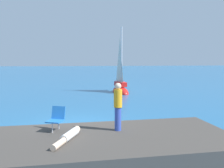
{
  "coord_description": "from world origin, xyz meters",
  "views": [
    {
      "loc": [
        0.49,
        -11.27,
        3.06
      ],
      "look_at": [
        2.59,
        8.02,
        1.02
      ],
      "focal_mm": 40.52,
      "sensor_mm": 36.0,
      "label": 1
    }
  ],
  "objects_px": {
    "sailboat_near": "(120,89)",
    "beach_chair": "(57,117)",
    "person_standing": "(118,105)",
    "person_sunbather": "(68,136)"
  },
  "relations": [
    {
      "from": "sailboat_near",
      "to": "person_sunbather",
      "type": "distance_m",
      "value": 14.76
    },
    {
      "from": "person_sunbather",
      "to": "beach_chair",
      "type": "relative_size",
      "value": 2.11
    },
    {
      "from": "sailboat_near",
      "to": "person_standing",
      "type": "bearing_deg",
      "value": -16.24
    },
    {
      "from": "person_standing",
      "to": "beach_chair",
      "type": "xyz_separation_m",
      "value": [
        -2.06,
        0.23,
        -0.42
      ]
    },
    {
      "from": "person_standing",
      "to": "person_sunbather",
      "type": "bearing_deg",
      "value": -116.06
    },
    {
      "from": "person_standing",
      "to": "beach_chair",
      "type": "bearing_deg",
      "value": -150.24
    },
    {
      "from": "person_sunbather",
      "to": "beach_chair",
      "type": "bearing_deg",
      "value": -136.96
    },
    {
      "from": "person_sunbather",
      "to": "beach_chair",
      "type": "xyz_separation_m",
      "value": [
        -0.45,
        1.08,
        0.33
      ]
    },
    {
      "from": "sailboat_near",
      "to": "beach_chair",
      "type": "xyz_separation_m",
      "value": [
        -4.06,
        -13.23,
        0.7
      ]
    },
    {
      "from": "sailboat_near",
      "to": "person_standing",
      "type": "height_order",
      "value": "sailboat_near"
    }
  ]
}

